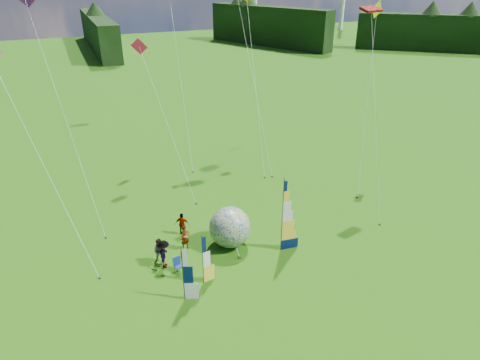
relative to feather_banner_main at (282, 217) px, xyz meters
name	(u,v)px	position (x,y,z in m)	size (l,w,h in m)	color
ground	(282,289)	(-1.72, -3.47, -2.57)	(220.00, 220.00, 0.00)	#31660D
treeline_ring	(285,232)	(-1.72, -3.47, 1.43)	(210.00, 210.00, 8.00)	black
feather_banner_main	(282,217)	(0.00, 0.00, 0.00)	(1.38, 0.10, 5.13)	#061544
side_banner_left	(203,261)	(-5.78, -1.14, -0.95)	(0.91, 0.10, 3.23)	yellow
side_banner_far	(183,275)	(-7.23, -2.08, -0.83)	(1.02, 0.10, 3.47)	white
bol_inflatable	(230,227)	(-2.88, 1.88, -1.18)	(2.78, 2.78, 2.78)	#032393
spectator_a	(185,238)	(-5.79, 2.58, -1.68)	(0.65, 0.42, 1.77)	#66594C
spectator_b	(160,251)	(-7.68, 1.76, -1.68)	(0.86, 0.42, 1.76)	#66594C
spectator_c	(164,254)	(-7.51, 1.29, -1.63)	(1.21, 0.45, 1.88)	#66594C
spectator_d	(182,224)	(-5.48, 4.38, -1.74)	(0.97, 0.40, 1.66)	#66594C
camp_chair	(179,265)	(-6.86, 0.48, -2.10)	(0.54, 0.54, 0.94)	navy
kite_whale	(248,45)	(4.48, 15.70, 8.07)	(2.85, 14.02, 21.27)	black
kite_rainbow_delta	(62,103)	(-11.74, 9.69, 6.21)	(6.26, 11.40, 17.55)	red
kite_parafoil	(377,105)	(9.26, 3.35, 5.40)	(6.00, 10.59, 15.93)	#C90900
small_kite_red	(167,116)	(-4.18, 12.35, 3.51)	(4.07, 10.96, 12.14)	#BA1939
small_kite_orange	(256,80)	(4.81, 14.73, 5.13)	(4.12, 11.14, 15.39)	orange
small_kite_yellow	(368,95)	(11.56, 7.20, 4.91)	(7.43, 9.15, 14.94)	#E8E700
small_kite_pink	(42,157)	(-13.38, 5.54, 4.24)	(6.25, 10.17, 13.62)	#F928B8
small_kite_green	(176,39)	(-1.25, 19.07, 8.44)	(3.21, 12.69, 22.02)	green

